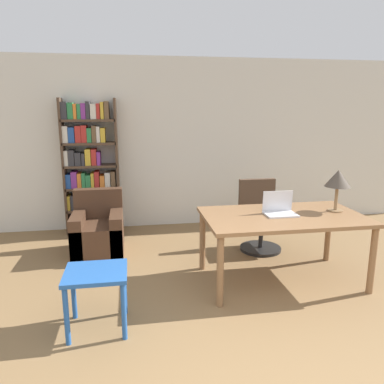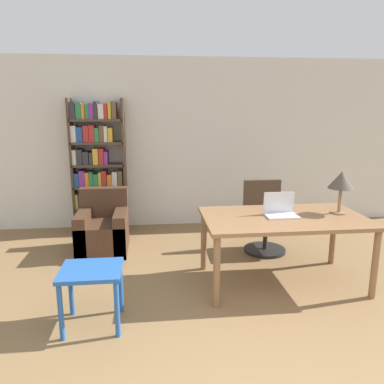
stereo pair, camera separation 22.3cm
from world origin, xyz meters
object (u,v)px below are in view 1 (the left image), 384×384
Objects in this scene: desk at (283,222)px; bookshelf at (89,169)px; table_lamp at (338,180)px; armchair at (98,232)px; office_chair at (260,219)px; side_table_blue at (96,282)px; laptop at (280,209)px.

bookshelf is (-2.26, 2.14, 0.31)m from desk.
table_lamp reaches higher than desk.
table_lamp is at bearing -23.06° from armchair.
bookshelf is at bearing 154.19° from office_chair.
side_table_blue is at bearing -83.87° from bookshelf.
laptop is at bearing -30.05° from armchair.
desk is 2.08m from side_table_blue.
table_lamp is (0.68, 0.02, 0.31)m from laptop.
bookshelf is at bearing 136.60° from laptop.
desk is at bearing -95.62° from office_chair.
desk is 3.71× the size of table_lamp.
armchair is at bearing 149.95° from laptop.
office_chair is at bearing 38.46° from side_table_blue.
table_lamp reaches higher than laptop.
desk is 1.04m from office_chair.
bookshelf reaches higher than desk.
table_lamp is at bearing 14.90° from side_table_blue.
armchair is at bearing -79.43° from bookshelf.
armchair is (-2.19, 0.22, -0.13)m from office_chair.
laptop reaches higher than desk.
laptop is 0.42× the size of armchair.
side_table_blue is 2.85m from bookshelf.
side_table_blue is (-2.61, -0.70, -0.69)m from table_lamp.
office_chair is (0.10, 1.00, -0.27)m from desk.
laptop is 3.07m from bookshelf.
laptop is 0.63× the size of side_table_blue.
armchair is (-2.09, 1.22, -0.40)m from desk.
office_chair is at bearing -25.81° from bookshelf.
office_chair reaches higher than side_table_blue.
bookshelf reaches higher than office_chair.
bookshelf reaches higher than side_table_blue.
table_lamp reaches higher than office_chair.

